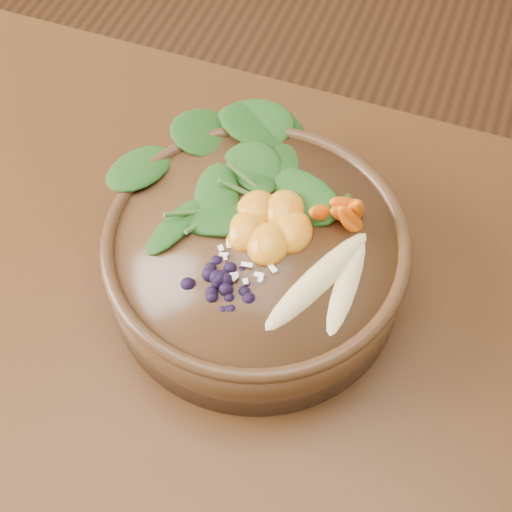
# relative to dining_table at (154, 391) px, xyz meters

# --- Properties ---
(dining_table) EXTENTS (1.60, 0.90, 0.75)m
(dining_table) POSITION_rel_dining_table_xyz_m (0.00, 0.00, 0.00)
(dining_table) COLOR #331C0C
(dining_table) RESTS_ON ground
(stoneware_bowl) EXTENTS (0.40, 0.40, 0.09)m
(stoneware_bowl) POSITION_rel_dining_table_xyz_m (0.08, 0.13, 0.14)
(stoneware_bowl) COLOR #4D311A
(stoneware_bowl) RESTS_ON dining_table
(kale_heap) EXTENTS (0.26, 0.24, 0.05)m
(kale_heap) POSITION_rel_dining_table_xyz_m (0.05, 0.21, 0.20)
(kale_heap) COLOR #244F1A
(kale_heap) RESTS_ON stoneware_bowl
(carrot_cluster) EXTENTS (0.08, 0.08, 0.09)m
(carrot_cluster) POSITION_rel_dining_table_xyz_m (0.16, 0.19, 0.22)
(carrot_cluster) COLOR orange
(carrot_cluster) RESTS_ON stoneware_bowl
(banana_halves) EXTENTS (0.09, 0.17, 0.03)m
(banana_halves) POSITION_rel_dining_table_xyz_m (0.17, 0.10, 0.19)
(banana_halves) COLOR #E0CC84
(banana_halves) RESTS_ON stoneware_bowl
(mandarin_cluster) EXTENTS (0.12, 0.12, 0.04)m
(mandarin_cluster) POSITION_rel_dining_table_xyz_m (0.09, 0.15, 0.20)
(mandarin_cluster) COLOR orange
(mandarin_cluster) RESTS_ON stoneware_bowl
(blueberry_pile) EXTENTS (0.17, 0.15, 0.04)m
(blueberry_pile) POSITION_rel_dining_table_xyz_m (0.06, 0.06, 0.20)
(blueberry_pile) COLOR black
(blueberry_pile) RESTS_ON stoneware_bowl
(coconut_flakes) EXTENTS (0.12, 0.10, 0.01)m
(coconut_flakes) POSITION_rel_dining_table_xyz_m (0.07, 0.11, 0.18)
(coconut_flakes) COLOR white
(coconut_flakes) RESTS_ON stoneware_bowl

